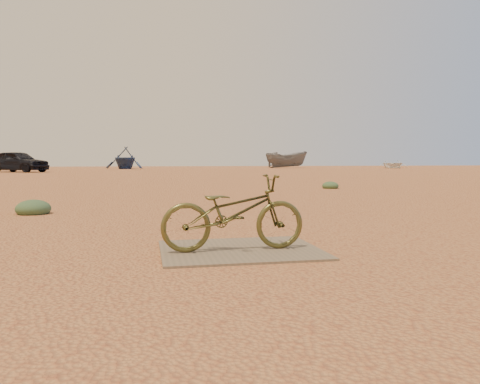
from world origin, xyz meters
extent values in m
plane|color=#BA7D49|center=(0.00, 0.00, 0.00)|extent=(120.00, 120.00, 0.00)
cube|color=brown|center=(-0.33, -0.34, 0.01)|extent=(1.62, 1.32, 0.02)
imported|color=#4F4D24|center=(-0.41, -0.40, 0.41)|extent=(1.48, 0.56, 0.77)
imported|color=black|center=(-10.56, 32.32, 0.80)|extent=(4.98, 3.99, 1.59)
imported|color=navy|center=(-3.24, 42.59, 1.11)|extent=(4.70, 5.09, 2.23)
imported|color=slate|center=(13.94, 44.39, 0.92)|extent=(4.77, 1.83, 1.84)
imported|color=white|center=(24.87, 41.24, 0.44)|extent=(4.88, 5.22, 0.88)
ellipsoid|color=#486943|center=(-3.20, 3.59, 0.00)|extent=(0.59, 0.59, 0.32)
ellipsoid|color=#486943|center=(4.60, 9.25, 0.00)|extent=(0.54, 0.54, 0.29)
camera|label=1|loc=(-1.28, -5.02, 0.94)|focal=35.00mm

